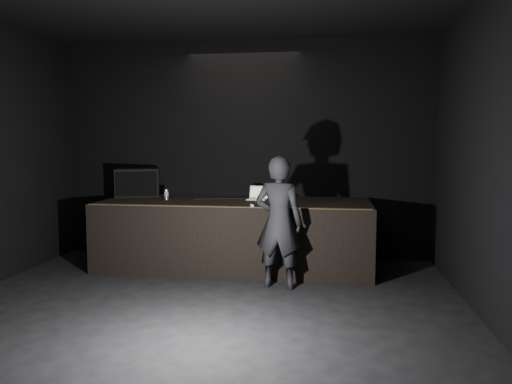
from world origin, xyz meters
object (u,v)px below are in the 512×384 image
at_px(stage_riser, 235,234).
at_px(beer_can, 166,194).
at_px(laptop, 258,196).
at_px(person, 279,222).
at_px(stage_monitor, 137,183).

height_order(stage_riser, beer_can, beer_can).
height_order(laptop, person, person).
bearing_deg(laptop, beer_can, -164.20).
xyz_separation_m(stage_riser, beer_can, (-1.07, -0.00, 0.58)).
bearing_deg(stage_riser, laptop, 37.14).
height_order(stage_riser, person, person).
bearing_deg(laptop, stage_monitor, -177.64).
distance_m(stage_monitor, laptop, 1.99).
height_order(stage_riser, laptop, laptop).
bearing_deg(beer_can, stage_monitor, 148.85).
bearing_deg(person, stage_riser, -42.32).
bearing_deg(stage_monitor, stage_riser, -29.65).
xyz_separation_m(stage_riser, stage_monitor, (-1.67, 0.36, 0.73)).
xyz_separation_m(laptop, beer_can, (-1.38, -0.24, 0.03)).
bearing_deg(stage_riser, person, -52.63).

